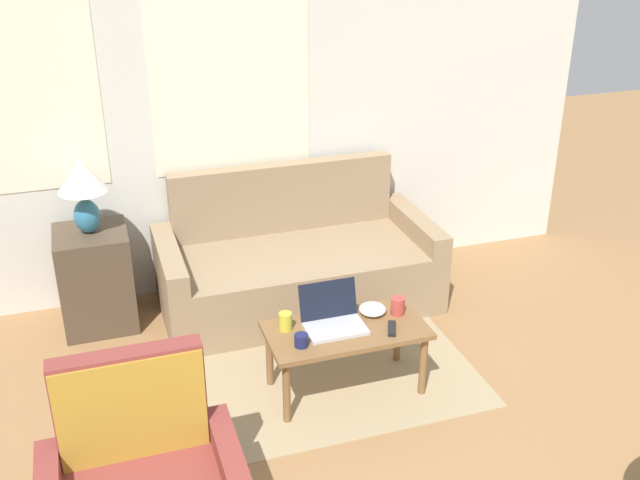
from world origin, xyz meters
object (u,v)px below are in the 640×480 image
at_px(cup_yellow, 398,306).
at_px(tv_remote, 392,329).
at_px(couch, 296,266).
at_px(laptop, 333,318).
at_px(snack_bowl, 373,309).
at_px(coffee_table, 346,336).
at_px(cup_navy, 285,321).
at_px(cup_white, 301,340).
at_px(table_lamp, 83,185).

relative_size(cup_yellow, tv_remote, 0.69).
distance_m(couch, laptop, 1.09).
distance_m(snack_bowl, tv_remote, 0.21).
bearing_deg(snack_bowl, coffee_table, -153.21).
xyz_separation_m(couch, cup_yellow, (0.32, -1.06, 0.20)).
bearing_deg(snack_bowl, cup_yellow, -18.57).
relative_size(cup_navy, cup_yellow, 0.99).
xyz_separation_m(cup_white, snack_bowl, (0.50, 0.20, -0.01)).
relative_size(coffee_table, cup_white, 11.93).
bearing_deg(cup_yellow, tv_remote, -123.30).
distance_m(coffee_table, snack_bowl, 0.24).
height_order(table_lamp, laptop, table_lamp).
xyz_separation_m(coffee_table, cup_white, (-0.30, -0.10, 0.09)).
xyz_separation_m(couch, snack_bowl, (0.18, -1.01, 0.18)).
relative_size(cup_yellow, snack_bowl, 0.67).
xyz_separation_m(cup_navy, snack_bowl, (0.54, 0.01, -0.02)).
distance_m(laptop, snack_bowl, 0.28).
bearing_deg(cup_white, tv_remote, -0.41).
bearing_deg(cup_navy, coffee_table, -15.79).
relative_size(laptop, snack_bowl, 2.14).
xyz_separation_m(cup_navy, cup_yellow, (0.68, -0.04, 0.00)).
bearing_deg(tv_remote, cup_navy, 161.11).
distance_m(cup_navy, tv_remote, 0.61).
bearing_deg(cup_navy, cup_yellow, -3.31).
relative_size(table_lamp, cup_navy, 4.70).
xyz_separation_m(laptop, cup_navy, (-0.27, 0.05, -0.00)).
xyz_separation_m(laptop, cup_yellow, (0.41, 0.01, -0.00)).
distance_m(couch, tv_remote, 1.25).
xyz_separation_m(coffee_table, cup_navy, (-0.34, 0.09, 0.11)).
relative_size(coffee_table, cup_navy, 8.74).
bearing_deg(table_lamp, cup_white, -52.04).
height_order(coffee_table, cup_white, cup_white).
bearing_deg(cup_navy, cup_white, -79.59).
xyz_separation_m(coffee_table, cup_yellow, (0.34, 0.06, 0.11)).
height_order(laptop, tv_remote, laptop).
bearing_deg(cup_yellow, cup_white, -166.56).
relative_size(couch, cup_white, 24.64).
distance_m(cup_white, tv_remote, 0.54).
bearing_deg(cup_navy, laptop, -9.50).
distance_m(table_lamp, snack_bowl, 1.99).
relative_size(couch, snack_bowl, 11.95).
bearing_deg(cup_white, snack_bowl, 21.78).
bearing_deg(cup_navy, couch, 70.54).
distance_m(couch, snack_bowl, 1.04).
relative_size(couch, coffee_table, 2.07).
height_order(table_lamp, snack_bowl, table_lamp).
height_order(laptop, cup_yellow, laptop).
height_order(couch, cup_white, couch).
bearing_deg(cup_white, coffee_table, 18.16).
height_order(cup_yellow, tv_remote, cup_yellow).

